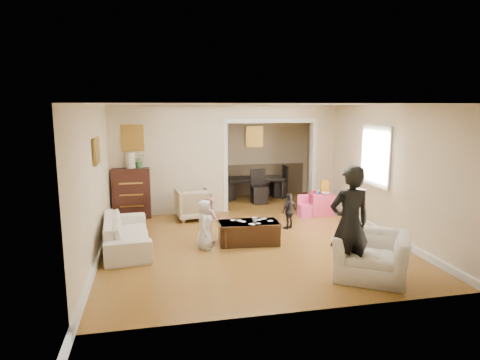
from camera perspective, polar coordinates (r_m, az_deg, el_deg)
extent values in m
plane|color=#A7742B|center=(8.71, 0.27, -7.05)|extent=(7.00, 7.00, 0.00)
cube|color=beige|center=(10.02, -9.64, 2.70)|extent=(2.75, 0.18, 2.60)
cube|color=beige|center=(10.87, 11.12, 3.22)|extent=(0.55, 0.18, 2.60)
cube|color=beige|center=(10.33, 4.20, 9.29)|extent=(2.22, 0.18, 0.35)
cube|color=white|center=(9.00, 18.13, 3.11)|extent=(0.03, 0.95, 1.10)
cube|color=brown|center=(9.87, -14.52, 5.62)|extent=(0.45, 0.03, 0.55)
cube|color=brown|center=(7.63, -19.06, 3.78)|extent=(0.03, 0.55, 0.40)
cube|color=brown|center=(11.95, 1.97, 5.94)|extent=(0.45, 0.03, 0.55)
imported|color=silver|center=(7.92, -15.24, -6.97)|extent=(0.93, 2.04, 0.58)
imported|color=tan|center=(9.64, -6.41, -3.23)|extent=(0.83, 0.85, 0.71)
imported|color=silver|center=(6.69, 17.48, -9.80)|extent=(1.39, 1.35, 0.69)
cube|color=#371410|center=(9.99, -14.59, -1.69)|extent=(0.85, 0.48, 1.16)
cylinder|color=beige|center=(9.86, -14.79, 2.64)|extent=(0.22, 0.22, 0.36)
imported|color=#346C30|center=(9.86, -13.62, 2.54)|extent=(0.28, 0.24, 0.31)
cube|color=#371E11|center=(7.93, 1.20, -7.20)|extent=(1.16, 0.65, 0.42)
imported|color=silver|center=(7.83, 2.01, -5.48)|extent=(0.11, 0.11, 0.09)
cube|color=#D73862|center=(10.18, 11.05, -3.21)|extent=(0.59, 0.59, 0.51)
cube|color=yellow|center=(10.23, 11.53, -0.84)|extent=(0.21, 0.09, 0.30)
cylinder|color=#259BBA|center=(10.03, 10.70, -1.66)|extent=(0.08, 0.08, 0.08)
cube|color=red|center=(10.18, 10.22, -1.56)|extent=(0.09, 0.08, 0.05)
imported|color=white|center=(10.03, 11.64, -1.79)|extent=(0.22, 0.22, 0.05)
imported|color=black|center=(11.73, 1.87, -1.09)|extent=(1.66, 0.94, 0.58)
imported|color=black|center=(6.32, 14.77, -5.84)|extent=(0.65, 0.45, 1.74)
imported|color=silver|center=(7.57, -4.85, -6.13)|extent=(0.40, 0.51, 0.91)
imported|color=pink|center=(8.03, -4.18, -5.34)|extent=(0.43, 0.49, 0.87)
imported|color=black|center=(8.85, 6.75, -4.23)|extent=(0.48, 0.41, 0.77)
cube|color=white|center=(8.00, 2.68, -5.47)|extent=(0.10, 0.09, 0.00)
cube|color=white|center=(7.77, 2.55, -5.95)|extent=(0.09, 0.10, 0.00)
cube|color=white|center=(8.09, 3.29, -5.29)|extent=(0.10, 0.08, 0.00)
cube|color=white|center=(7.94, 4.18, -5.61)|extent=(0.11, 0.10, 0.00)
cube|color=white|center=(7.72, 1.64, -6.05)|extent=(0.13, 0.14, 0.00)
cube|color=white|center=(7.97, -1.00, -5.52)|extent=(0.10, 0.11, 0.00)
cube|color=white|center=(7.96, -0.13, -5.55)|extent=(0.12, 0.11, 0.00)
cube|color=white|center=(7.88, 0.41, -5.71)|extent=(0.13, 0.13, 0.00)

